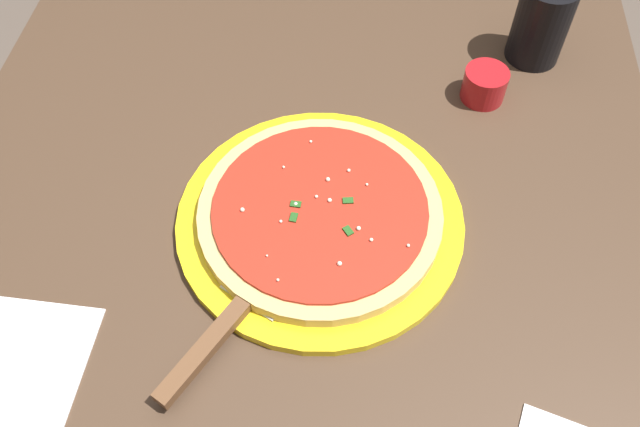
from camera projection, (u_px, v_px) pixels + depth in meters
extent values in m
plane|color=brown|center=(307.00, 422.00, 1.36)|extent=(5.00, 5.00, 0.00)
cube|color=black|center=(516.00, 180.00, 1.28)|extent=(0.06, 0.06, 0.70)
cube|color=black|center=(145.00, 150.00, 1.32)|extent=(0.06, 0.06, 0.70)
cube|color=#473323|center=(297.00, 228.00, 0.77)|extent=(0.94, 0.88, 0.03)
cylinder|color=yellow|center=(320.00, 221.00, 0.75)|extent=(0.33, 0.33, 0.01)
cylinder|color=#DBB26B|center=(320.00, 213.00, 0.74)|extent=(0.28, 0.28, 0.02)
cylinder|color=red|center=(320.00, 208.00, 0.73)|extent=(0.24, 0.24, 0.00)
sphere|color=#EFEACC|center=(316.00, 197.00, 0.74)|extent=(0.00, 0.00, 0.00)
sphere|color=#EFEACC|center=(371.00, 240.00, 0.71)|extent=(0.00, 0.00, 0.00)
sphere|color=#EFEACC|center=(278.00, 280.00, 0.68)|extent=(0.00, 0.00, 0.00)
sphere|color=#EFEACC|center=(359.00, 228.00, 0.71)|extent=(0.01, 0.01, 0.01)
sphere|color=#EFEACC|center=(408.00, 246.00, 0.70)|extent=(0.00, 0.00, 0.00)
sphere|color=#EFEACC|center=(311.00, 142.00, 0.79)|extent=(0.00, 0.00, 0.00)
sphere|color=#EFEACC|center=(281.00, 221.00, 0.72)|extent=(0.00, 0.00, 0.00)
sphere|color=#EFEACC|center=(300.00, 207.00, 0.73)|extent=(0.00, 0.00, 0.00)
sphere|color=#EFEACC|center=(330.00, 200.00, 0.74)|extent=(0.01, 0.01, 0.01)
sphere|color=#EFEACC|center=(367.00, 185.00, 0.75)|extent=(0.00, 0.00, 0.00)
sphere|color=#EFEACC|center=(284.00, 167.00, 0.76)|extent=(0.00, 0.00, 0.00)
sphere|color=#EFEACC|center=(242.00, 210.00, 0.73)|extent=(0.01, 0.01, 0.01)
sphere|color=#EFEACC|center=(349.00, 170.00, 0.76)|extent=(0.00, 0.00, 0.00)
sphere|color=#EFEACC|center=(340.00, 264.00, 0.69)|extent=(0.01, 0.01, 0.01)
sphere|color=#EFEACC|center=(267.00, 256.00, 0.69)|extent=(0.00, 0.00, 0.00)
sphere|color=#EFEACC|center=(328.00, 179.00, 0.75)|extent=(0.01, 0.01, 0.01)
cube|color=#23561E|center=(300.00, 205.00, 0.73)|extent=(0.01, 0.01, 0.00)
cube|color=#23561E|center=(348.00, 201.00, 0.74)|extent=(0.01, 0.01, 0.00)
cube|color=#23561E|center=(289.00, 217.00, 0.72)|extent=(0.01, 0.01, 0.00)
cube|color=#23561E|center=(348.00, 231.00, 0.71)|extent=(0.01, 0.01, 0.00)
cube|color=silver|center=(272.00, 273.00, 0.70)|extent=(0.11, 0.10, 0.00)
cube|color=brown|center=(204.00, 350.00, 0.65)|extent=(0.12, 0.08, 0.01)
cylinder|color=black|center=(541.00, 23.00, 0.88)|extent=(0.07, 0.07, 0.11)
cylinder|color=#B2191E|center=(484.00, 85.00, 0.86)|extent=(0.06, 0.06, 0.04)
cube|color=white|center=(15.00, 360.00, 0.66)|extent=(0.14, 0.15, 0.00)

